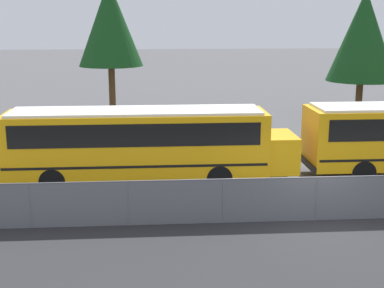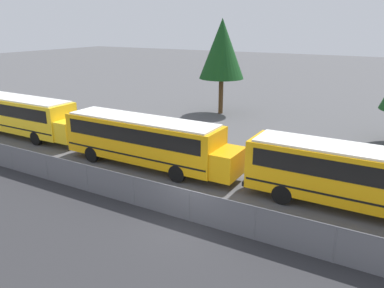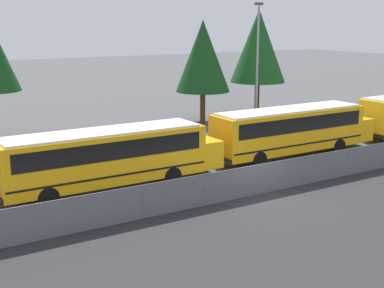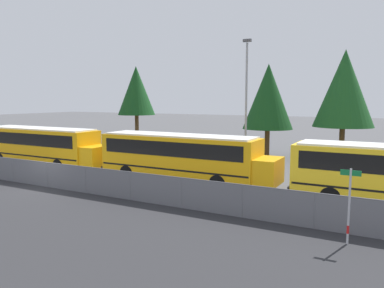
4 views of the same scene
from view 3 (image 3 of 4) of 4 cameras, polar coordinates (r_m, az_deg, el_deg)
ground_plane at (r=26.27m, az=6.91°, el=-5.38°), size 200.00×200.00×0.00m
road_strip at (r=22.21m, az=16.72°, el=-9.35°), size 120.36×12.00×0.01m
fence at (r=26.03m, az=6.96°, el=-3.76°), size 86.43×0.07×1.52m
school_bus_2 at (r=26.67m, az=-8.85°, el=-1.10°), size 11.68×2.47×3.04m
school_bus_3 at (r=33.47m, az=10.65°, el=1.70°), size 11.68×2.47×3.04m
light_pole at (r=38.85m, az=6.98°, el=8.33°), size 0.60×0.24×9.51m
tree_0 at (r=43.99m, az=1.17°, el=9.34°), size 4.44×4.44×8.34m
tree_2 at (r=48.10m, az=7.09°, el=10.33°), size 4.88×4.88×9.27m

